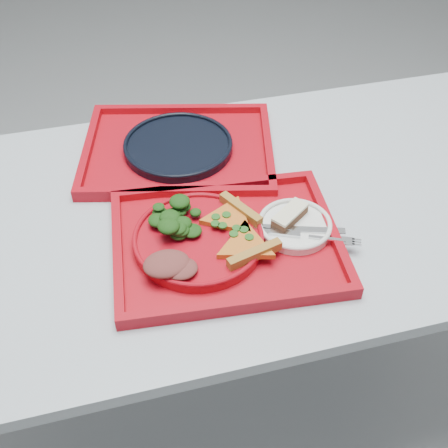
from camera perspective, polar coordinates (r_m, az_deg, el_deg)
The scene contains 14 objects.
ground at distance 1.81m, azimuth -0.38°, elevation -16.06°, with size 10.00×10.00×0.00m, color #999CA2.
table at distance 1.28m, azimuth -0.52°, elevation -0.68°, with size 1.60×0.80×0.75m.
tray_main at distance 1.13m, azimuth 0.23°, elevation -2.05°, with size 0.45×0.35×0.01m, color #A50814.
tray_far at distance 1.37m, azimuth -4.64°, elevation 7.34°, with size 0.45×0.35×0.01m, color #A50814.
dinner_plate at distance 1.12m, azimuth -2.62°, elevation -1.67°, with size 0.26×0.26×0.02m, color #A60B17.
side_plate at distance 1.16m, azimuth 7.18°, elevation -0.30°, with size 0.15×0.15×0.01m, color white.
navy_plate at distance 1.36m, azimuth -4.67°, elevation 7.81°, with size 0.26×0.26×0.02m, color black.
pizza_slice_a at distance 1.09m, azimuth 2.22°, elevation -1.98°, with size 0.13×0.11×0.02m, color gold, non-canonical shape.
pizza_slice_b at distance 1.14m, azimuth 0.56°, elevation 0.80°, with size 0.13×0.11×0.02m, color gold, non-canonical shape.
salad_heap at distance 1.13m, azimuth -4.50°, elevation 1.01°, with size 0.10×0.09×0.05m, color black.
meat_portion at distance 1.05m, azimuth -5.86°, elevation -4.06°, with size 0.09×0.07×0.03m, color brown.
dessert_bar at distance 1.16m, azimuth 6.70°, elevation 0.88°, with size 0.09×0.08×0.02m.
knife at distance 1.14m, azimuth 7.67°, elevation -0.48°, with size 0.18×0.02×0.01m, color silver.
fork at distance 1.13m, azimuth 8.50°, elevation -1.21°, with size 0.18×0.02×0.01m, color silver.
Camera 1 is at (-0.22, -0.88, 1.57)m, focal length 45.00 mm.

